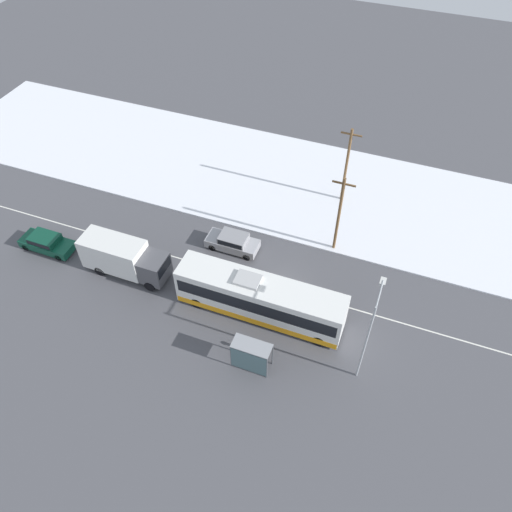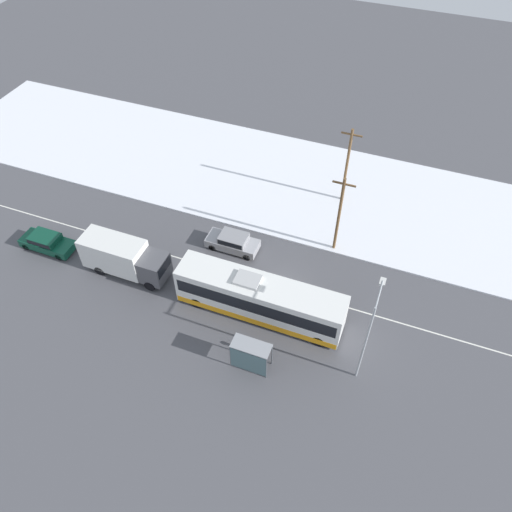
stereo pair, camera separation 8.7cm
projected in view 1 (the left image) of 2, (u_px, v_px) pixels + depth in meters
name	position (u px, v px, depth m)	size (l,w,h in m)	color
ground_plane	(281.00, 288.00, 39.12)	(120.00, 120.00, 0.00)	#4C4C51
snow_lot	(324.00, 192.00, 47.02)	(80.00, 14.74, 0.12)	white
lane_marking_center	(281.00, 288.00, 39.12)	(60.00, 0.12, 0.00)	silver
city_bus	(260.00, 299.00, 36.19)	(12.48, 2.57, 3.59)	white
box_truck	(123.00, 257.00, 39.02)	(6.98, 2.30, 3.16)	silver
sedan_car	(233.00, 242.00, 41.44)	(4.39, 1.80, 1.52)	#9E9EA3
parked_car_near_truck	(46.00, 242.00, 41.47)	(4.59, 1.80, 1.42)	#0F4733
pedestrian_at_stop	(264.00, 348.00, 34.17)	(0.61, 0.27, 1.70)	#23232D
bus_shelter	(250.00, 355.00, 33.08)	(2.65, 1.20, 2.40)	gray
streetlamp	(370.00, 329.00, 30.71)	(0.36, 2.62, 7.63)	#9EA3A8
utility_pole_roadside	(339.00, 214.00, 39.21)	(1.80, 0.24, 7.42)	brown
utility_pole_snowlot	(347.00, 165.00, 43.43)	(1.80, 0.24, 7.55)	brown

